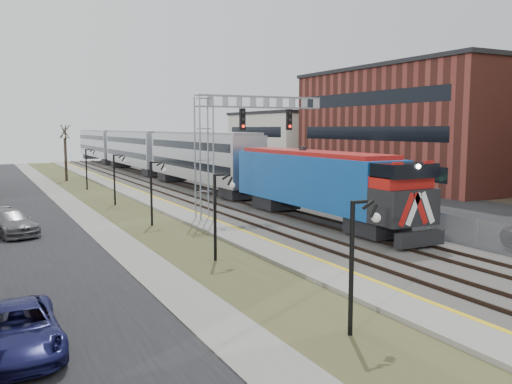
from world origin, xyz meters
TOP-DOWN VIEW (x-y plane):
  - street_west at (-11.50, 35.00)m, footprint 7.00×120.00m
  - sidewalk at (-7.00, 35.00)m, footprint 2.00×120.00m
  - grass_median at (-4.00, 35.00)m, footprint 4.00×120.00m
  - platform at (-1.00, 35.00)m, footprint 2.00×120.00m
  - ballast_bed at (4.00, 35.00)m, footprint 8.00×120.00m
  - parking_lot at (16.00, 35.00)m, footprint 16.00×120.00m
  - platform_edge at (-0.12, 35.00)m, footprint 0.24×120.00m
  - track_near at (2.00, 35.00)m, footprint 1.58×120.00m
  - track_far at (5.50, 35.00)m, footprint 1.58×120.00m
  - train at (5.50, 59.50)m, footprint 3.00×85.85m
  - signal_gantry at (1.22, 27.99)m, footprint 9.00×1.07m
  - lampposts at (-4.00, 18.29)m, footprint 0.14×62.14m
  - fence at (8.20, 35.00)m, footprint 0.04×120.00m
  - buildings_east at (30.00, 31.18)m, footprint 16.00×76.00m
  - car_lot_d at (13.03, 23.97)m, footprint 4.88×2.40m
  - car_lot_e at (11.60, 33.97)m, footprint 4.80×2.00m
  - car_lot_f at (12.75, 36.38)m, footprint 4.94×1.79m
  - car_street_a at (-12.65, 11.14)m, footprint 2.16×4.62m
  - car_street_b at (-11.94, 28.93)m, footprint 3.29×5.23m

SIDE VIEW (x-z plane):
  - street_west at x=-11.50m, z-range 0.00..0.04m
  - parking_lot at x=16.00m, z-range 0.00..0.04m
  - grass_median at x=-4.00m, z-range 0.00..0.06m
  - sidewalk at x=-7.00m, z-range 0.00..0.08m
  - ballast_bed at x=4.00m, z-range 0.00..0.20m
  - platform at x=-1.00m, z-range 0.00..0.24m
  - platform_edge at x=-0.12m, z-range 0.24..0.25m
  - track_near at x=2.00m, z-range 0.20..0.35m
  - track_far at x=5.50m, z-range 0.20..0.35m
  - car_street_a at x=-12.65m, z-range 0.00..1.28m
  - car_lot_d at x=13.03m, z-range 0.00..1.37m
  - car_street_b at x=-11.94m, z-range 0.00..1.41m
  - fence at x=8.20m, z-range 0.00..1.60m
  - car_lot_f at x=12.75m, z-range 0.00..1.62m
  - car_lot_e at x=11.60m, z-range 0.00..1.63m
  - lampposts at x=-4.00m, z-range 0.00..4.00m
  - train at x=5.50m, z-range 0.26..5.58m
  - signal_gantry at x=1.22m, z-range 1.51..9.66m
  - buildings_east at x=30.00m, z-range -1.19..13.81m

